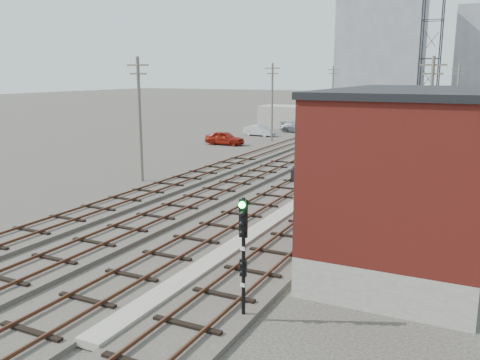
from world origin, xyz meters
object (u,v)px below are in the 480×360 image
Objects in this scene: switch_stand at (293,176)px; car_red at (225,138)px; site_trailer at (347,135)px; signal_mast at (243,250)px; car_silver at (259,131)px; car_grey at (297,127)px.

car_red is (-14.02, 16.08, 0.16)m from switch_stand.
site_trailer is 1.67× the size of car_red.
signal_mast is at bearing -153.21° from car_red.
car_silver is (-12.88, 6.41, -0.82)m from site_trailer.
car_silver is at bearing -2.50° from car_red.
site_trailer is at bearing -79.36° from car_red.
signal_mast reaches higher than switch_stand.
car_red is at bearing -173.29° from car_silver.
switch_stand is 0.28× the size of car_red.
car_silver is at bearing 145.23° from site_trailer.
car_grey is at bearing -13.38° from car_red.
car_silver is (-13.91, 25.36, 0.09)m from switch_stand.
car_silver is at bearing 159.95° from car_grey.
car_grey reaches higher than switch_stand.
car_red is at bearing 175.63° from car_grey.
switch_stand is at bearing 105.86° from signal_mast.
site_trailer is 1.80× the size of car_silver.
switch_stand is at bearing -143.86° from car_silver.
site_trailer is 14.41m from car_silver.
car_grey is (2.97, 5.76, 0.01)m from car_silver.
switch_stand is (-5.71, 20.10, -1.81)m from signal_mast.
car_red is at bearing 118.60° from signal_mast.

